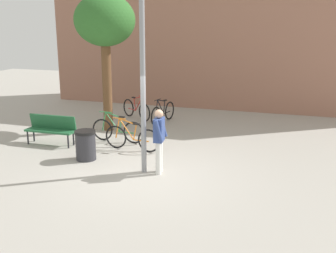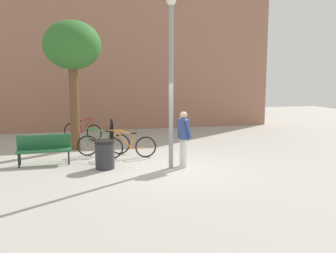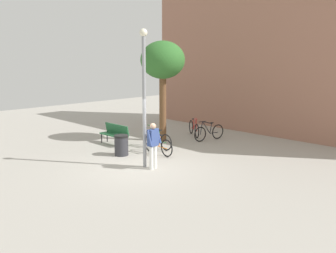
% 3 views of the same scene
% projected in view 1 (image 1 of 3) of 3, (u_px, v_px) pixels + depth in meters
% --- Properties ---
extents(ground_plane, '(36.00, 36.00, 0.00)m').
position_uv_depth(ground_plane, '(145.00, 173.00, 10.75)').
color(ground_plane, '#A8A399').
extents(building_facade, '(15.09, 2.00, 7.65)m').
position_uv_depth(building_facade, '(219.00, 19.00, 18.17)').
color(building_facade, '#9E6B56').
rests_on(building_facade, ground_plane).
extents(lamppost, '(0.28, 0.28, 4.94)m').
position_uv_depth(lamppost, '(143.00, 61.00, 10.13)').
color(lamppost, gray).
rests_on(lamppost, ground_plane).
extents(person_by_lamppost, '(0.33, 0.61, 1.67)m').
position_uv_depth(person_by_lamppost, '(159.00, 137.00, 10.54)').
color(person_by_lamppost, white).
rests_on(person_by_lamppost, ground_plane).
extents(park_bench, '(1.60, 0.49, 0.92)m').
position_uv_depth(park_bench, '(51.00, 127.00, 13.11)').
color(park_bench, '#236038').
rests_on(park_bench, ground_plane).
extents(plaza_tree, '(2.05, 2.05, 4.67)m').
position_uv_depth(plaza_tree, '(105.00, 23.00, 13.96)').
color(plaza_tree, brown).
rests_on(plaza_tree, ground_plane).
extents(bicycle_red, '(1.54, 1.03, 0.97)m').
position_uv_depth(bicycle_red, '(136.00, 109.00, 16.43)').
color(bicycle_red, black).
rests_on(bicycle_red, ground_plane).
extents(bicycle_green, '(1.81, 0.08, 0.97)m').
position_uv_depth(bicycle_green, '(118.00, 130.00, 13.39)').
color(bicycle_green, black).
rests_on(bicycle_green, ground_plane).
extents(bicycle_orange, '(1.81, 0.18, 0.97)m').
position_uv_depth(bicycle_orange, '(132.00, 138.00, 12.53)').
color(bicycle_orange, black).
rests_on(bicycle_orange, ground_plane).
extents(bicycle_black, '(0.35, 1.79, 0.97)m').
position_uv_depth(bicycle_black, '(163.00, 113.00, 15.84)').
color(bicycle_black, black).
rests_on(bicycle_black, ground_plane).
extents(trash_bin, '(0.59, 0.59, 0.84)m').
position_uv_depth(trash_bin, '(86.00, 145.00, 11.69)').
color(trash_bin, '#2D2D33').
rests_on(trash_bin, ground_plane).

